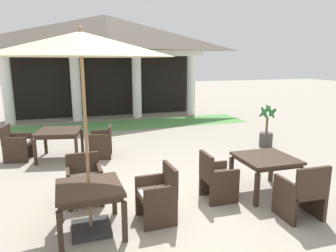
{
  "coord_description": "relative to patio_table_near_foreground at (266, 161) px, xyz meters",
  "views": [
    {
      "loc": [
        -1.58,
        -4.68,
        2.46
      ],
      "look_at": [
        0.38,
        1.37,
        1.11
      ],
      "focal_mm": 32.88,
      "sensor_mm": 36.0,
      "label": 1
    }
  ],
  "objects": [
    {
      "name": "ground_plane",
      "position": [
        -1.85,
        0.04,
        -0.62
      ],
      "size": [
        60.0,
        60.0,
        0.0
      ],
      "primitive_type": "plane",
      "color": "#9E9384"
    },
    {
      "name": "background_pavilion",
      "position": [
        -1.85,
        8.68,
        2.63
      ],
      "size": [
        8.86,
        2.5,
        4.29
      ],
      "color": "white",
      "rests_on": "ground"
    },
    {
      "name": "lawn_strip",
      "position": [
        -1.85,
        7.05,
        -0.62
      ],
      "size": [
        10.66,
        1.96,
        0.01
      ],
      "primitive_type": "cube",
      "color": "#519347",
      "rests_on": "ground"
    },
    {
      "name": "patio_table_near_foreground",
      "position": [
        0.0,
        0.0,
        0.0
      ],
      "size": [
        1.02,
        1.02,
        0.71
      ],
      "rotation": [
        0.0,
        0.0,
        -0.03
      ],
      "color": "#38281E",
      "rests_on": "ground"
    },
    {
      "name": "patio_chair_near_foreground_west",
      "position": [
        -0.99,
        0.03,
        -0.23
      ],
      "size": [
        0.56,
        0.56,
        0.88
      ],
      "rotation": [
        0.0,
        0.0,
        -1.6
      ],
      "color": "#38281E",
      "rests_on": "ground"
    },
    {
      "name": "patio_chair_near_foreground_south",
      "position": [
        -0.03,
        -1.0,
        -0.2
      ],
      "size": [
        0.63,
        0.58,
        0.92
      ],
      "rotation": [
        0.0,
        0.0,
        -0.03
      ],
      "color": "#38281E",
      "rests_on": "ground"
    },
    {
      "name": "patio_table_mid_left",
      "position": [
        -3.23,
        -0.39,
        -0.01
      ],
      "size": [
        0.93,
        0.93,
        0.71
      ],
      "rotation": [
        0.0,
        0.0,
        0.03
      ],
      "color": "#38281E",
      "rests_on": "ground"
    },
    {
      "name": "patio_umbrella_mid_left",
      "position": [
        -3.23,
        -0.39,
        2.01
      ],
      "size": [
        2.45,
        2.45,
        2.89
      ],
      "color": "#2D2D2D",
      "rests_on": "ground"
    },
    {
      "name": "patio_chair_mid_left_north",
      "position": [
        -3.26,
        0.65,
        -0.23
      ],
      "size": [
        0.61,
        0.57,
        0.84
      ],
      "rotation": [
        0.0,
        0.0,
        -3.12
      ],
      "color": "#38281E",
      "rests_on": "ground"
    },
    {
      "name": "patio_chair_mid_left_east",
      "position": [
        -2.2,
        -0.36,
        -0.21
      ],
      "size": [
        0.54,
        0.6,
        0.88
      ],
      "rotation": [
        0.0,
        0.0,
        -4.69
      ],
      "color": "#38281E",
      "rests_on": "ground"
    },
    {
      "name": "patio_table_mid_right",
      "position": [
        -3.71,
        3.4,
        0.03
      ],
      "size": [
        1.2,
        1.2,
        0.75
      ],
      "rotation": [
        0.0,
        0.0,
        -0.19
      ],
      "color": "#38281E",
      "rests_on": "ground"
    },
    {
      "name": "patio_chair_mid_right_west",
      "position": [
        -4.75,
        3.59,
        -0.21
      ],
      "size": [
        0.67,
        0.65,
        0.9
      ],
      "rotation": [
        0.0,
        0.0,
        -1.76
      ],
      "color": "#38281E",
      "rests_on": "ground"
    },
    {
      "name": "patio_chair_mid_right_east",
      "position": [
        -2.69,
        3.2,
        -0.21
      ],
      "size": [
        0.64,
        0.66,
        0.83
      ],
      "rotation": [
        0.0,
        0.0,
        1.39
      ],
      "color": "#38281E",
      "rests_on": "ground"
    },
    {
      "name": "potted_palm_right_edge",
      "position": [
        1.97,
        2.73,
        -0.22
      ],
      "size": [
        0.43,
        0.45,
        1.28
      ],
      "color": "#47423D",
      "rests_on": "ground"
    }
  ]
}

